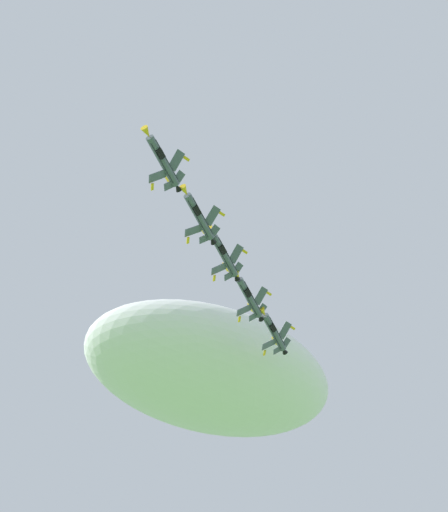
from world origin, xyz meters
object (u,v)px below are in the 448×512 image
at_px(fighter_jet_left_outer, 249,297).
at_px(fighter_jet_right_outer, 274,331).
at_px(fighter_jet_lead, 162,160).
at_px(fighter_jet_left_wing, 199,216).
at_px(fighter_jet_right_wing, 224,254).

bearing_deg(fighter_jet_left_outer, fighter_jet_right_outer, -94.65).
height_order(fighter_jet_lead, fighter_jet_left_wing, fighter_jet_left_wing).
relative_size(fighter_jet_left_wing, fighter_jet_left_outer, 1.00).
xyz_separation_m(fighter_jet_right_wing, fighter_jet_left_outer, (10.09, 9.70, 0.35)).
height_order(fighter_jet_left_wing, fighter_jet_right_outer, fighter_jet_right_outer).
bearing_deg(fighter_jet_right_outer, fighter_jet_left_outer, 85.35).
distance_m(fighter_jet_lead, fighter_jet_right_outer, 55.80).
xyz_separation_m(fighter_jet_left_wing, fighter_jet_right_wing, (9.23, 9.01, 1.80)).
bearing_deg(fighter_jet_left_wing, fighter_jet_lead, 86.81).
relative_size(fighter_jet_lead, fighter_jet_left_wing, 1.00).
distance_m(fighter_jet_left_wing, fighter_jet_left_outer, 26.98).
xyz_separation_m(fighter_jet_left_wing, fighter_jet_right_outer, (29.40, 27.30, 2.84)).
distance_m(fighter_jet_left_wing, fighter_jet_right_wing, 13.02).
relative_size(fighter_jet_lead, fighter_jet_left_outer, 1.00).
bearing_deg(fighter_jet_right_wing, fighter_jet_left_outer, -91.18).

